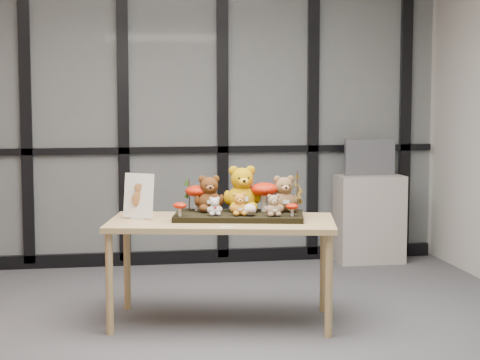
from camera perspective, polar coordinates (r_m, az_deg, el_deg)
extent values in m
plane|color=#4B4B4F|center=(5.67, -1.97, -10.46)|extent=(5.00, 5.00, 0.00)
plane|color=#B1B0A8|center=(7.93, -4.42, 4.52)|extent=(5.00, 0.00, 5.00)
plane|color=#B1B0A8|center=(2.99, 4.31, 1.92)|extent=(5.00, 0.00, 5.00)
cube|color=#2D383F|center=(7.90, -4.40, 4.51)|extent=(4.90, 0.02, 2.70)
cube|color=black|center=(8.05, -4.32, -5.07)|extent=(4.90, 0.06, 0.12)
cube|color=black|center=(7.91, -4.38, 1.98)|extent=(4.90, 0.06, 0.06)
cube|color=black|center=(7.89, -13.87, 4.35)|extent=(0.10, 0.06, 2.70)
cube|color=black|center=(7.87, -7.67, 4.47)|extent=(0.10, 0.06, 2.70)
cube|color=black|center=(7.95, -1.16, 4.54)|extent=(0.10, 0.06, 2.70)
cube|color=black|center=(8.12, 4.81, 4.55)|extent=(0.10, 0.06, 2.70)
cube|color=black|center=(8.39, 10.79, 4.51)|extent=(0.10, 0.06, 2.70)
cube|color=tan|center=(5.93, -1.21, -2.82)|extent=(1.65, 1.07, 0.04)
cylinder|color=tan|center=(5.77, -8.57, -6.77)|extent=(0.05, 0.05, 0.68)
cylinder|color=tan|center=(6.40, -7.42, -5.46)|extent=(0.05, 0.05, 0.68)
cylinder|color=tan|center=(5.67, 5.85, -6.95)|extent=(0.05, 0.05, 0.68)
cylinder|color=tan|center=(6.32, 5.50, -5.59)|extent=(0.05, 0.05, 0.68)
cube|color=black|center=(5.98, -0.08, -2.38)|extent=(0.95, 0.61, 0.04)
cube|color=silver|center=(6.01, -6.65, -2.51)|extent=(0.12, 0.10, 0.01)
cube|color=white|center=(5.99, -6.67, -1.02)|extent=(0.21, 0.15, 0.30)
ellipsoid|color=brown|center=(5.99, -6.66, -1.27)|extent=(0.10, 0.01, 0.11)
ellipsoid|color=brown|center=(5.98, -6.67, -0.51)|extent=(0.06, 0.01, 0.06)
cube|color=white|center=(5.62, -0.92, -3.10)|extent=(0.09, 0.03, 0.00)
cube|color=#A79F95|center=(8.14, 8.48, -2.54)|extent=(0.61, 0.35, 0.81)
cube|color=#52545A|center=(8.09, 8.50, 1.49)|extent=(0.47, 0.05, 0.33)
cube|color=black|center=(8.07, 8.55, 1.48)|extent=(0.41, 0.00, 0.27)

